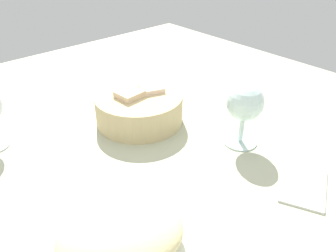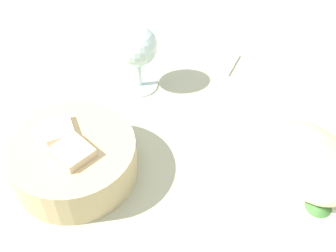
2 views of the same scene
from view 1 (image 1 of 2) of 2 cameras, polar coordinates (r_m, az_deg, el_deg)
ground_plane at (r=62.88cm, az=-4.83°, el=-7.81°), size 140.00×140.00×2.00cm
plate at (r=48.86cm, az=-7.69°, el=-20.14°), size 27.61×27.61×1.40cm
omelette at (r=46.52cm, az=-7.97°, el=-17.82°), size 20.49×18.57×4.68cm
lettuce_garnish at (r=48.80cm, az=-16.21°, el=-18.67°), size 3.80×3.80×1.77cm
bread_basket at (r=74.58cm, az=-4.86°, el=3.12°), size 19.00×19.00×7.69cm
wine_glass_near at (r=66.07cm, az=12.78°, el=3.40°), size 7.25×7.25×12.69cm
folded_napkin at (r=62.43cm, az=21.92°, el=-9.15°), size 12.92×10.95×0.80cm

